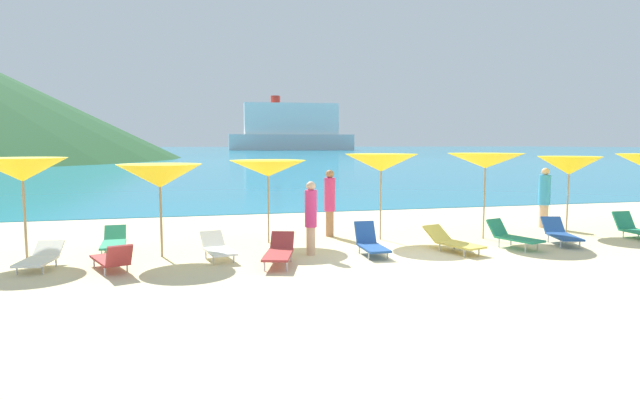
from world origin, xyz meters
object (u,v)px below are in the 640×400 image
object	(u,v)px
umbrella_2	(268,168)
umbrella_3	(381,163)
umbrella_4	(485,161)
beachgoer_1	(311,215)
lounge_chair_8	(561,233)
umbrella_0	(22,170)
lounge_chair_4	(279,251)
cruise_ship	(291,129)
lounge_chair_5	(114,241)
lounge_chair_2	(112,259)
umbrella_1	(160,176)
lounge_chair_7	(40,258)
lounge_chair_6	(513,236)
lounge_chair_9	(218,248)
lounge_chair_0	(453,241)
beachgoer_2	(544,196)
lounge_chair_3	(371,243)
umbrella_5	(569,166)
beachgoer_0	(330,201)
lounge_chair_1	(638,229)

from	to	relation	value
umbrella_2	umbrella_3	world-z (taller)	umbrella_3
umbrella_4	beachgoer_1	xyz separation A→B (m)	(-5.18, -0.95, -1.22)
lounge_chair_8	umbrella_3	bearing A→B (deg)	173.89
umbrella_0	lounge_chair_4	distance (m)	6.17
lounge_chair_4	cruise_ship	size ratio (longest dim) A/B	0.03
beachgoer_1	lounge_chair_5	bearing A→B (deg)	-132.25
lounge_chair_2	umbrella_1	bearing A→B (deg)	-147.82
umbrella_0	umbrella_3	bearing A→B (deg)	2.21
umbrella_4	lounge_chair_7	distance (m)	11.29
lounge_chair_5	lounge_chair_7	world-z (taller)	lounge_chair_5
lounge_chair_6	lounge_chair_9	world-z (taller)	lounge_chair_6
lounge_chair_6	lounge_chair_5	bearing A→B (deg)	150.52
lounge_chair_0	lounge_chair_8	size ratio (longest dim) A/B	1.03
lounge_chair_4	lounge_chair_8	bearing A→B (deg)	21.51
lounge_chair_7	beachgoer_2	distance (m)	14.24
umbrella_3	lounge_chair_9	world-z (taller)	umbrella_3
umbrella_4	lounge_chair_9	xyz separation A→B (m)	(-7.37, -0.89, -1.91)
lounge_chair_3	lounge_chair_7	xyz separation A→B (m)	(-7.30, 0.37, -0.05)
umbrella_0	lounge_chair_6	bearing A→B (deg)	-8.11
lounge_chair_9	umbrella_3	bearing A→B (deg)	7.77
lounge_chair_2	beachgoer_2	xyz separation A→B (m)	(12.52, 2.92, 0.73)
umbrella_5	beachgoer_2	world-z (taller)	umbrella_5
lounge_chair_7	lounge_chair_2	bearing A→B (deg)	-14.79
beachgoer_0	beachgoer_2	world-z (taller)	beachgoer_0
beachgoer_1	umbrella_5	bearing A→B (deg)	75.15
lounge_chair_0	cruise_ship	bearing A→B (deg)	63.03
umbrella_2	lounge_chair_3	size ratio (longest dim) A/B	1.61
lounge_chair_3	lounge_chair_5	bearing A→B (deg)	164.68
beachgoer_0	beachgoer_1	bearing A→B (deg)	-29.48
umbrella_1	cruise_ship	bearing A→B (deg)	77.80
umbrella_5	lounge_chair_9	world-z (taller)	umbrella_5
lounge_chair_4	lounge_chair_5	distance (m)	4.37
umbrella_4	umbrella_2	bearing A→B (deg)	171.73
lounge_chair_1	lounge_chair_3	world-z (taller)	lounge_chair_3
lounge_chair_8	beachgoer_1	world-z (taller)	beachgoer_1
lounge_chair_8	cruise_ship	distance (m)	211.22
umbrella_0	lounge_chair_4	world-z (taller)	umbrella_0
umbrella_0	umbrella_4	size ratio (longest dim) A/B	0.98
beachgoer_0	beachgoer_1	size ratio (longest dim) A/B	1.08
lounge_chair_7	lounge_chair_8	distance (m)	12.65
beachgoer_0	lounge_chair_8	bearing A→B (deg)	60.17
lounge_chair_9	lounge_chair_8	bearing A→B (deg)	-12.60
lounge_chair_2	umbrella_2	bearing A→B (deg)	-167.65
umbrella_4	cruise_ship	world-z (taller)	cruise_ship
umbrella_4	beachgoer_0	world-z (taller)	umbrella_4
lounge_chair_0	lounge_chair_5	distance (m)	8.31
lounge_chair_2	lounge_chair_5	distance (m)	2.15
lounge_chair_8	umbrella_2	bearing A→B (deg)	-179.05
lounge_chair_2	lounge_chair_6	size ratio (longest dim) A/B	1.05
lounge_chair_4	lounge_chair_6	bearing A→B (deg)	20.96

